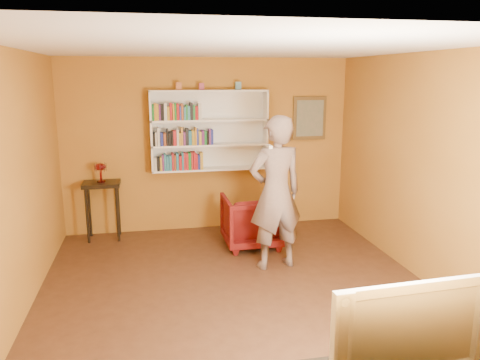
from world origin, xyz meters
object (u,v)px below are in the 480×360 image
person (276,193)px  bookshelf (209,130)px  armchair (252,221)px  television (405,322)px  ruby_lustre (100,169)px  console_table (102,192)px

person → bookshelf: bearing=-79.7°
armchair → person: person is taller
armchair → person: bearing=98.5°
person → television: (0.05, -2.97, -0.14)m
person → television: bearing=81.5°
bookshelf → armchair: size_ratio=2.18×
armchair → television: bearing=92.4°
bookshelf → armchair: 1.59m
armchair → ruby_lustre: bearing=-19.2°
ruby_lustre → television: size_ratio=0.25×
armchair → person: 1.01m
ruby_lustre → armchair: size_ratio=0.34×
person → television: person is taller
console_table → person: bearing=-34.2°
bookshelf → ruby_lustre: bearing=-174.5°
bookshelf → console_table: 1.86m
bookshelf → person: size_ratio=0.92×
armchair → television: television is taller
console_table → ruby_lustre: (-0.00, 0.00, 0.36)m
television → ruby_lustre: bearing=114.3°
console_table → armchair: bearing=-18.9°
person → television: size_ratio=1.70×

